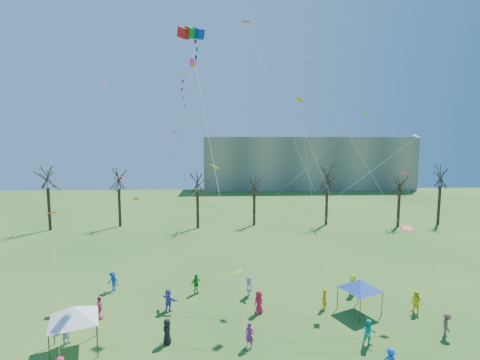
{
  "coord_description": "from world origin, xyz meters",
  "views": [
    {
      "loc": [
        -2.41,
        -15.92,
        13.32
      ],
      "look_at": [
        -1.43,
        5.0,
        11.0
      ],
      "focal_mm": 25.0,
      "sensor_mm": 36.0,
      "label": 1
    }
  ],
  "objects_px": {
    "distant_building": "(307,163)",
    "canopy_tent_white": "(74,313)",
    "big_box_kite": "(190,88)",
    "canopy_tent_blue": "(360,284)"
  },
  "relations": [
    {
      "from": "distant_building",
      "to": "big_box_kite",
      "type": "distance_m",
      "value": 78.61
    },
    {
      "from": "distant_building",
      "to": "canopy_tent_white",
      "type": "relative_size",
      "value": 16.03
    },
    {
      "from": "distant_building",
      "to": "canopy_tent_white",
      "type": "distance_m",
      "value": 84.59
    },
    {
      "from": "distant_building",
      "to": "canopy_tent_white",
      "type": "xyz_separation_m",
      "value": [
        -34.06,
        -77.27,
        -4.95
      ]
    },
    {
      "from": "distant_building",
      "to": "big_box_kite",
      "type": "height_order",
      "value": "big_box_kite"
    },
    {
      "from": "distant_building",
      "to": "canopy_tent_white",
      "type": "bearing_deg",
      "value": -113.79
    },
    {
      "from": "big_box_kite",
      "to": "canopy_tent_white",
      "type": "distance_m",
      "value": 16.86
    },
    {
      "from": "big_box_kite",
      "to": "canopy_tent_white",
      "type": "bearing_deg",
      "value": -150.6
    },
    {
      "from": "distant_building",
      "to": "canopy_tent_blue",
      "type": "height_order",
      "value": "distant_building"
    },
    {
      "from": "canopy_tent_white",
      "to": "canopy_tent_blue",
      "type": "distance_m",
      "value": 20.63
    }
  ]
}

